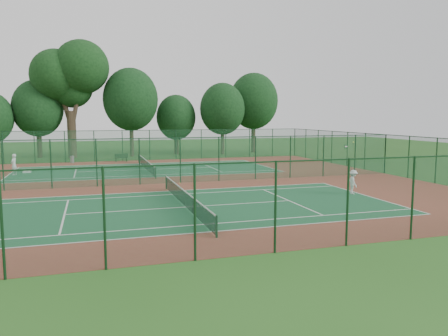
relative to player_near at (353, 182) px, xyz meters
The scene contains 20 objects.
ground 14.04m from the player_near, 144.33° to the left, with size 120.00×120.00×0.00m, color #25581B.
red_pad 14.04m from the player_near, 144.33° to the left, with size 40.00×36.00×0.01m, color brown.
court_near 11.44m from the player_near, behind, with size 23.77×10.97×0.01m, color #1B5530.
court_far 20.62m from the player_near, 123.55° to the left, with size 23.77×10.97×0.01m, color #1C5A34.
fence_north 28.56m from the player_near, 113.51° to the left, with size 40.00×0.09×3.50m.
fence_south 15.07m from the player_near, 139.20° to the right, with size 40.00×0.09×3.50m.
fence_east 11.91m from the player_near, 43.49° to the left, with size 0.09×36.00×3.50m.
fence_divider 14.05m from the player_near, 144.33° to the left, with size 40.00×0.09×3.50m.
tennis_net_near 11.42m from the player_near, behind, with size 0.10×12.90×0.97m.
tennis_net_far 20.60m from the player_near, 123.55° to the left, with size 0.10×12.90×0.97m.
player_near is the anchor object (origin of this frame).
player_far 28.16m from the player_near, 143.97° to the left, with size 0.67×0.44×1.84m, color silver.
trash_bin 31.41m from the player_near, 125.80° to the left, with size 0.43×0.43×0.77m, color gray.
bench 28.37m from the player_near, 117.63° to the left, with size 1.50×0.54×0.90m.
kit_bag 28.33m from the player_near, 140.79° to the left, with size 0.69×0.26×0.26m, color white.
stray_ball_a 12.77m from the player_near, 144.51° to the left, with size 0.07×0.07×0.07m, color #C7E635.
stray_ball_b 8.45m from the player_near, 115.04° to the left, with size 0.06×0.06×0.06m, color gold.
stray_ball_c 12.69m from the player_near, 141.90° to the left, with size 0.07×0.07×0.07m, color yellow.
big_tree 37.86m from the player_near, 120.09° to the left, with size 9.21×6.74×14.14m.
evergreen_row 34.21m from the player_near, 108.56° to the left, with size 39.00×5.00×12.00m, color black, non-canonical shape.
Camera 1 is at (-4.95, -32.69, 5.14)m, focal length 35.00 mm.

